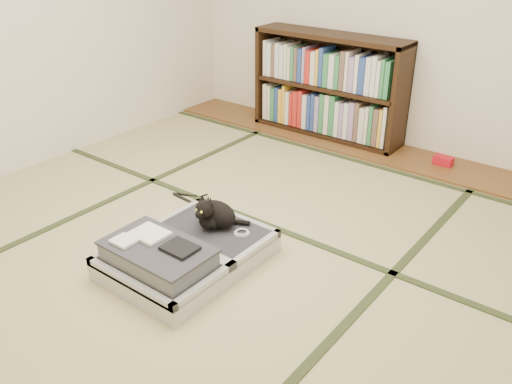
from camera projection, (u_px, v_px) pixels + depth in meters
The scene contains 9 objects.
floor at pixel (215, 246), 3.35m from camera, with size 4.50×4.50×0.00m, color #C6B484.
wood_strip at pixel (366, 148), 4.76m from camera, with size 4.00×0.50×0.02m, color brown.
red_item at pixel (443, 161), 4.39m from camera, with size 0.15×0.09×0.07m, color #B50E1E.
tatami_borders at pixel (263, 214), 3.70m from camera, with size 4.00×4.50×0.01m.
bookcase at pixel (328, 88), 4.86m from camera, with size 1.42×0.32×0.92m.
suitcase at pixel (183, 254), 3.10m from camera, with size 0.68×0.90×0.27m.
cat at pixel (214, 214), 3.26m from camera, with size 0.30×0.30×0.24m.
cable_coil at pixel (242, 233), 3.23m from camera, with size 0.09×0.09×0.02m.
hanger at pixel (194, 201), 3.87m from camera, with size 0.39×0.19×0.01m.
Camera 1 is at (1.94, -2.09, 1.82)m, focal length 38.00 mm.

